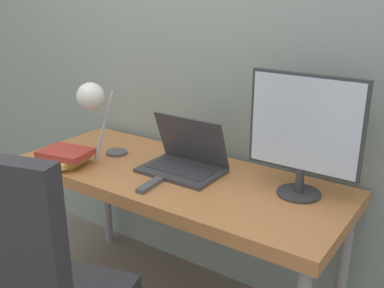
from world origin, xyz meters
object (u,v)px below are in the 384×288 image
Objects in this scene: monitor at (304,130)px; book_stack at (66,156)px; game_controller at (62,155)px; desk_lamp at (93,102)px; laptop at (184,160)px.

book_stack is (-1.08, -0.33, -0.24)m from monitor.
book_stack is 1.90× the size of game_controller.
game_controller is (-0.08, 0.04, -0.02)m from book_stack.
laptop is at bearing 20.43° from desk_lamp.
game_controller is at bearing -159.49° from desk_lamp.
book_stack is (-0.10, -0.11, -0.27)m from desk_lamp.
monitor is 1.27× the size of desk_lamp.
game_controller is (-1.16, -0.29, -0.26)m from monitor.
book_stack reaches higher than game_controller.
game_controller is at bearing 153.22° from book_stack.
game_controller is at bearing -165.89° from monitor.
desk_lamp is 1.52× the size of book_stack.
monitor reaches higher than book_stack.
monitor is at bearing 12.83° from desk_lamp.
monitor is (0.55, 0.06, 0.23)m from laptop.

